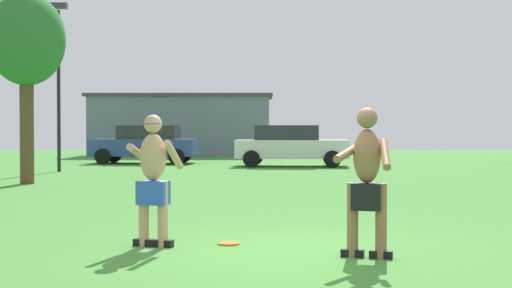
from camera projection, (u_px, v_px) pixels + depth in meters
name	position (u px, v px, depth m)	size (l,w,h in m)	color
ground_plane	(302.00, 252.00, 8.78)	(80.00, 80.00, 0.00)	#428433
player_with_cap	(153.00, 174.00, 9.14)	(0.69, 0.68, 1.66)	black
player_in_black	(367.00, 179.00, 8.34)	(0.72, 0.69, 1.71)	black
frisbee	(229.00, 244.00, 9.31)	(0.28, 0.28, 0.03)	orange
car_white_near_post	(291.00, 145.00, 28.18)	(4.40, 2.25, 1.58)	white
car_blue_mid_lot	(145.00, 144.00, 30.48)	(4.39, 2.21, 1.58)	#2D478C
lamp_post	(59.00, 68.00, 24.73)	(0.60, 0.24, 5.69)	black
outbuilding_behind_lot	(182.00, 125.00, 39.26)	(9.59, 4.93, 3.24)	slate
tree_right_field	(26.00, 43.00, 19.34)	(2.04, 2.04, 5.04)	brown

